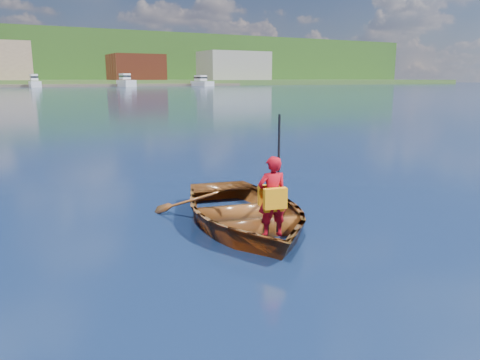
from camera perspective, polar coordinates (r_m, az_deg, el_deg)
ground at (r=7.59m, az=5.48°, el=-5.96°), size 600.00×600.00×0.00m
rowboat at (r=7.67m, az=0.46°, el=-3.86°), size 3.38×4.22×0.78m
child_paddler at (r=6.77m, az=3.96°, el=-2.05°), size 0.48×0.39×1.77m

